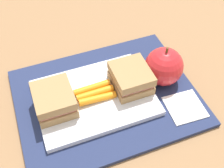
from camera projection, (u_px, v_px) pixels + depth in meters
ground_plane at (106, 99)px, 0.58m from camera, size 2.40×2.40×0.00m
lunchbag_mat at (106, 97)px, 0.58m from camera, size 0.36×0.28×0.01m
food_tray at (95, 97)px, 0.56m from camera, size 0.23×0.17×0.01m
sandwich_half_left at (54, 100)px, 0.53m from camera, size 0.07×0.08×0.04m
sandwich_half_right at (131, 78)px, 0.56m from camera, size 0.07×0.08×0.04m
carrot_sticks_bundle at (95, 93)px, 0.56m from camera, size 0.08×0.04×0.02m
apple at (165, 68)px, 0.57m from camera, size 0.08×0.08×0.09m
paper_napkin at (185, 107)px, 0.56m from camera, size 0.07×0.07×0.00m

